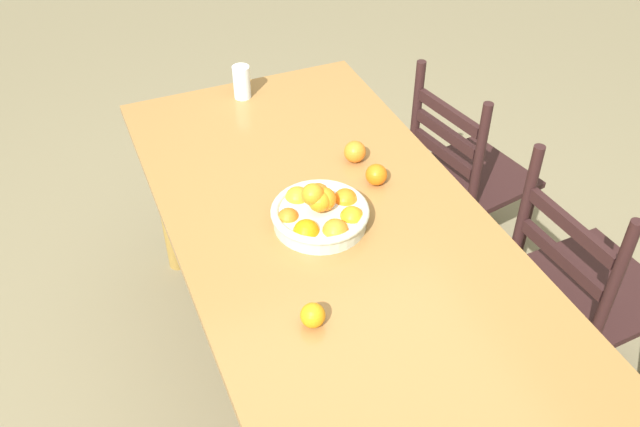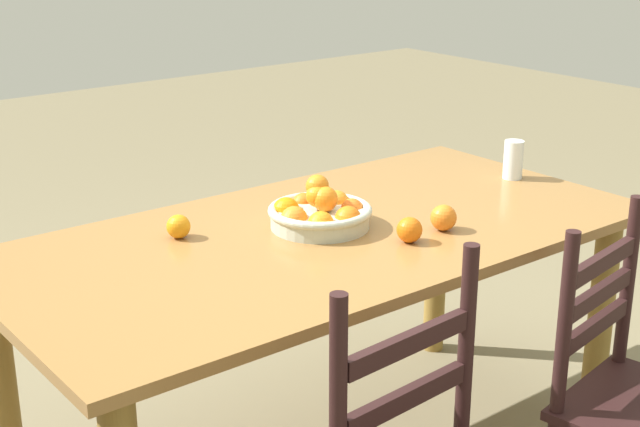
# 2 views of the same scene
# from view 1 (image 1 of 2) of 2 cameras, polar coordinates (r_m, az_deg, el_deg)

# --- Properties ---
(ground_plane) EXTENTS (12.00, 12.00, 0.00)m
(ground_plane) POSITION_cam_1_polar(r_m,az_deg,el_deg) (2.65, 0.69, -13.38)
(ground_plane) COLOR #766C4F
(dining_table) EXTENTS (1.83, 0.92, 0.77)m
(dining_table) POSITION_cam_1_polar(r_m,az_deg,el_deg) (2.17, 0.82, -3.02)
(dining_table) COLOR olive
(dining_table) RESTS_ON ground
(chair_near_window) EXTENTS (0.47, 0.47, 0.91)m
(chair_near_window) POSITION_cam_1_polar(r_m,az_deg,el_deg) (2.87, 11.63, 2.92)
(chair_near_window) COLOR black
(chair_near_window) RESTS_ON ground
(chair_by_cabinet) EXTENTS (0.47, 0.47, 0.94)m
(chair_by_cabinet) POSITION_cam_1_polar(r_m,az_deg,el_deg) (2.51, 20.60, -5.86)
(chair_by_cabinet) COLOR black
(chair_by_cabinet) RESTS_ON ground
(fruit_bowl) EXTENTS (0.29, 0.29, 0.15)m
(fruit_bowl) POSITION_cam_1_polar(r_m,az_deg,el_deg) (2.06, 0.03, 0.02)
(fruit_bowl) COLOR beige
(fruit_bowl) RESTS_ON dining_table
(orange_loose_0) EXTENTS (0.07, 0.07, 0.07)m
(orange_loose_0) POSITION_cam_1_polar(r_m,az_deg,el_deg) (1.78, -0.59, -8.29)
(orange_loose_0) COLOR orange
(orange_loose_0) RESTS_ON dining_table
(orange_loose_1) EXTENTS (0.07, 0.07, 0.07)m
(orange_loose_1) POSITION_cam_1_polar(r_m,az_deg,el_deg) (2.22, 4.60, 3.17)
(orange_loose_1) COLOR orange
(orange_loose_1) RESTS_ON dining_table
(orange_loose_2) EXTENTS (0.07, 0.07, 0.07)m
(orange_loose_2) POSITION_cam_1_polar(r_m,az_deg,el_deg) (2.32, 2.86, 5.05)
(orange_loose_2) COLOR orange
(orange_loose_2) RESTS_ON dining_table
(drinking_glass) EXTENTS (0.06, 0.06, 0.13)m
(drinking_glass) POSITION_cam_1_polar(r_m,az_deg,el_deg) (2.67, -6.39, 10.58)
(drinking_glass) COLOR silver
(drinking_glass) RESTS_ON dining_table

